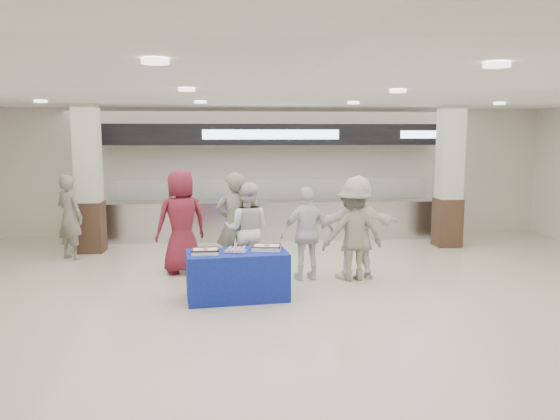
{
  "coord_description": "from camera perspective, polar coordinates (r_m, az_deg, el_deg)",
  "views": [
    {
      "loc": [
        -0.83,
        -7.82,
        2.56
      ],
      "look_at": [
        -0.07,
        1.6,
        1.24
      ],
      "focal_mm": 35.0,
      "sensor_mm": 36.0,
      "label": 1
    }
  ],
  "objects": [
    {
      "name": "soldier_b",
      "position": [
        9.65,
        7.65,
        -2.26
      ],
      "size": [
        1.22,
        0.84,
        1.73
      ],
      "primitive_type": "imported",
      "rotation": [
        0.0,
        0.0,
        3.33
      ],
      "color": "slate",
      "rests_on": "ground"
    },
    {
      "name": "civilian_maroon",
      "position": [
        10.21,
        -10.28,
        -1.2
      ],
      "size": [
        1.1,
        0.93,
        1.92
      ],
      "primitive_type": "imported",
      "rotation": [
        0.0,
        0.0,
        3.54
      ],
      "color": "maroon",
      "rests_on": "ground"
    },
    {
      "name": "soldier_bg",
      "position": [
        11.99,
        -21.12,
        -0.68
      ],
      "size": [
        0.76,
        0.69,
        1.75
      ],
      "primitive_type": "imported",
      "rotation": [
        0.0,
        0.0,
        2.59
      ],
      "color": "slate",
      "rests_on": "ground"
    },
    {
      "name": "serving_line",
      "position": [
        13.31,
        -1.0,
        1.89
      ],
      "size": [
        8.7,
        0.85,
        2.8
      ],
      "color": "silver",
      "rests_on": "ground"
    },
    {
      "name": "ground",
      "position": [
        8.27,
        1.38,
        -10.11
      ],
      "size": [
        14.0,
        14.0,
        0.0
      ],
      "primitive_type": "plane",
      "color": "beige",
      "rests_on": "ground"
    },
    {
      "name": "display_table",
      "position": [
        8.6,
        -4.49,
        -6.81
      ],
      "size": [
        1.63,
        0.97,
        0.75
      ],
      "primitive_type": "cube",
      "rotation": [
        0.0,
        0.0,
        0.12
      ],
      "color": "navy",
      "rests_on": "ground"
    },
    {
      "name": "cupcake_tray",
      "position": [
        8.51,
        -4.65,
        -4.18
      ],
      "size": [
        0.39,
        0.32,
        0.06
      ],
      "color": "#A4A4A9",
      "rests_on": "display_table"
    },
    {
      "name": "chef_short",
      "position": [
        9.59,
        2.88,
        -2.47
      ],
      "size": [
        1.03,
        0.59,
        1.66
      ],
      "primitive_type": "imported",
      "rotation": [
        0.0,
        0.0,
        3.34
      ],
      "color": "white",
      "rests_on": "ground"
    },
    {
      "name": "chef_tall",
      "position": [
        9.83,
        -3.46,
        -2.06
      ],
      "size": [
        0.93,
        0.78,
        1.71
      ],
      "primitive_type": "imported",
      "rotation": [
        0.0,
        0.0,
        2.97
      ],
      "color": "white",
      "rests_on": "ground"
    },
    {
      "name": "column_right",
      "position": [
        12.99,
        17.25,
        3.03
      ],
      "size": [
        0.55,
        0.55,
        3.2
      ],
      "color": "#352218",
      "rests_on": "ground"
    },
    {
      "name": "sheet_cake_right",
      "position": [
        8.61,
        -1.4,
        -3.88
      ],
      "size": [
        0.48,
        0.4,
        0.09
      ],
      "color": "white",
      "rests_on": "display_table"
    },
    {
      "name": "soldier_a",
      "position": [
        9.88,
        -4.75,
        -1.5
      ],
      "size": [
        0.72,
        0.5,
        1.89
      ],
      "primitive_type": "imported",
      "rotation": [
        0.0,
        0.0,
        3.22
      ],
      "color": "slate",
      "rests_on": "ground"
    },
    {
      "name": "civilian_white",
      "position": [
        9.78,
        7.97,
        -1.76
      ],
      "size": [
        1.77,
        0.77,
        1.85
      ],
      "primitive_type": "imported",
      "rotation": [
        0.0,
        0.0,
        3.28
      ],
      "color": "white",
      "rests_on": "ground"
    },
    {
      "name": "sheet_cake_left",
      "position": [
        8.42,
        -7.81,
        -4.24
      ],
      "size": [
        0.42,
        0.33,
        0.09
      ],
      "color": "white",
      "rests_on": "display_table"
    },
    {
      "name": "column_left",
      "position": [
        12.47,
        -19.35,
        2.75
      ],
      "size": [
        0.55,
        0.55,
        3.2
      ],
      "color": "#352218",
      "rests_on": "ground"
    }
  ]
}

